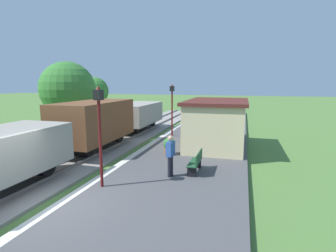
% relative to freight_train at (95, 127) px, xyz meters
% --- Properties ---
extents(ground_plane, '(160.00, 160.00, 0.00)m').
position_rel_freight_train_xyz_m(ground_plane, '(2.40, -6.90, -1.51)').
color(ground_plane, '#517A38').
extents(platform_slab, '(6.00, 60.00, 0.25)m').
position_rel_freight_train_xyz_m(platform_slab, '(5.60, -6.90, -1.38)').
color(platform_slab, '#4C4C4F').
rests_on(platform_slab, ground).
extents(platform_edge_stripe, '(0.36, 60.00, 0.01)m').
position_rel_freight_train_xyz_m(platform_edge_stripe, '(2.80, -6.90, -1.25)').
color(platform_edge_stripe, silver).
rests_on(platform_edge_stripe, platform_slab).
extents(rail_near, '(0.07, 60.00, 0.14)m').
position_rel_freight_train_xyz_m(rail_near, '(0.72, -6.90, -1.32)').
color(rail_near, slate).
rests_on(rail_near, track_ballast).
extents(freight_train, '(2.50, 19.40, 2.72)m').
position_rel_freight_train_xyz_m(freight_train, '(0.00, 0.00, 0.00)').
color(freight_train, gray).
rests_on(freight_train, rail_near).
extents(station_hut, '(3.50, 5.80, 2.78)m').
position_rel_freight_train_xyz_m(station_hut, '(6.80, 2.50, 0.15)').
color(station_hut, beige).
rests_on(station_hut, platform_slab).
extents(bench_near_hut, '(0.42, 1.50, 0.91)m').
position_rel_freight_train_xyz_m(bench_near_hut, '(6.46, -2.65, -0.78)').
color(bench_near_hut, '#1E4C2D').
rests_on(bench_near_hut, platform_slab).
extents(person_waiting, '(0.32, 0.42, 1.71)m').
position_rel_freight_train_xyz_m(person_waiting, '(5.53, -3.44, -0.32)').
color(person_waiting, black).
rests_on(person_waiting, platform_slab).
extents(potted_planter, '(0.64, 0.64, 0.92)m').
position_rel_freight_train_xyz_m(potted_planter, '(4.58, -0.21, -0.78)').
color(potted_planter, brown).
rests_on(potted_planter, platform_slab).
extents(lamp_post_near, '(0.28, 0.28, 3.70)m').
position_rel_freight_train_xyz_m(lamp_post_near, '(3.38, -5.17, 1.30)').
color(lamp_post_near, '#591414').
rests_on(lamp_post_near, platform_slab).
extents(lamp_post_far, '(0.28, 0.28, 3.70)m').
position_rel_freight_train_xyz_m(lamp_post_far, '(3.38, 4.80, 1.30)').
color(lamp_post_far, '#591414').
rests_on(lamp_post_far, platform_slab).
extents(tree_trackside_far, '(4.09, 4.09, 5.61)m').
position_rel_freight_train_xyz_m(tree_trackside_far, '(-4.44, 3.76, 2.06)').
color(tree_trackside_far, '#4C3823').
rests_on(tree_trackside_far, ground).
extents(tree_field_left, '(2.90, 2.90, 4.64)m').
position_rel_freight_train_xyz_m(tree_field_left, '(-6.71, 11.22, 1.67)').
color(tree_field_left, '#4C3823').
rests_on(tree_field_left, ground).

